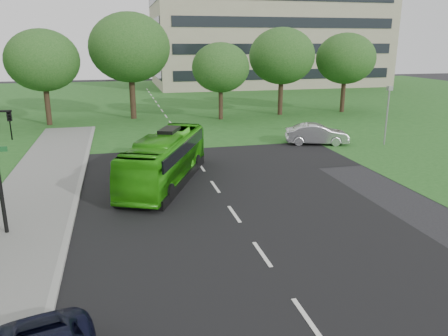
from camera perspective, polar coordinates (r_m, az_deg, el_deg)
The scene contains 12 objects.
ground at distance 18.13m, azimuth 2.98°, elevation -8.38°, with size 160.00×160.00×0.00m, color black.
street_surfaces at distance 39.51m, azimuth -6.99°, elevation 5.08°, with size 120.00×120.00×0.15m.
office_building at distance 82.37m, azimuth 5.69°, elevation 19.51°, with size 40.10×20.10×25.00m.
tree_park_a at distance 43.97m, azimuth -22.61°, elevation 12.85°, with size 6.57×6.57×8.73m.
tree_park_b at distance 45.23m, azimuth -12.21°, elevation 15.12°, with size 7.91×7.91×10.38m.
tree_park_c at distance 43.88m, azimuth -0.44°, elevation 12.98°, with size 5.67×5.67×7.54m.
tree_park_d at distance 47.19m, azimuth 7.57°, elevation 14.28°, with size 6.83×6.83×9.03m.
tree_park_e at distance 50.50m, azimuth 15.60°, elevation 13.59°, with size 6.39×6.39×8.52m.
bus at distance 24.20m, azimuth -7.71°, elevation 1.18°, with size 2.25×9.60×2.67m, color #2CA011.
sedan at distance 34.06m, azimuth 12.00°, elevation 4.35°, with size 1.64×4.69×1.55m, color #B9B9BF.
traffic_light at distance 18.85m, azimuth -27.15°, elevation 1.33°, with size 0.90×0.26×5.58m.
camera_pole at distance 34.98m, azimuth 20.61°, elevation 7.42°, with size 0.44×0.41×4.40m.
Camera 1 is at (-4.78, -15.79, 7.51)m, focal length 35.00 mm.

